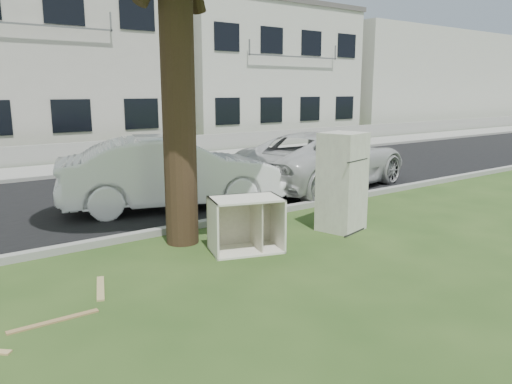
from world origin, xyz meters
TOP-DOWN VIEW (x-y plane):
  - ground at (0.00, 0.00)m, footprint 120.00×120.00m
  - road at (0.00, 6.00)m, footprint 120.00×7.00m
  - kerb_near at (0.00, 2.45)m, footprint 120.00×0.18m
  - kerb_far at (0.00, 9.55)m, footprint 120.00×0.18m
  - sidewalk at (0.00, 11.00)m, footprint 120.00×2.80m
  - low_wall at (0.00, 12.60)m, footprint 120.00×0.15m
  - townhouse_center at (0.00, 17.50)m, footprint 11.22×8.16m
  - townhouse_right at (12.00, 17.50)m, footprint 10.20×8.16m
  - filler_right at (26.00, 18.00)m, footprint 16.00×9.00m
  - fridge at (2.33, 0.77)m, footprint 0.88×0.84m
  - cabinet at (0.20, 0.80)m, footprint 1.27×1.00m
  - plank_a at (-2.97, 0.03)m, footprint 0.98×0.09m
  - plank_c at (-2.23, 0.64)m, footprint 0.36×0.80m
  - car_center at (0.65, 4.21)m, footprint 4.99×2.94m
  - car_right at (5.02, 3.97)m, footprint 5.61×3.32m

SIDE VIEW (x-z plane):
  - ground at x=0.00m, z-range 0.00..0.00m
  - kerb_near at x=0.00m, z-range -0.06..0.06m
  - kerb_far at x=0.00m, z-range -0.06..0.06m
  - road at x=0.00m, z-range 0.00..0.01m
  - sidewalk at x=0.00m, z-range 0.00..0.01m
  - plank_a at x=-2.97m, z-range 0.00..0.02m
  - plank_c at x=-2.23m, z-range 0.00..0.02m
  - low_wall at x=0.00m, z-range 0.00..0.70m
  - cabinet at x=0.20m, z-range 0.00..0.87m
  - car_right at x=5.02m, z-range 0.00..1.46m
  - car_center at x=0.65m, z-range 0.00..1.55m
  - fridge at x=2.33m, z-range 0.00..1.79m
  - filler_right at x=26.00m, z-range 0.00..6.40m
  - townhouse_right at x=12.00m, z-range 0.00..6.84m
  - townhouse_center at x=0.00m, z-range 0.00..7.44m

